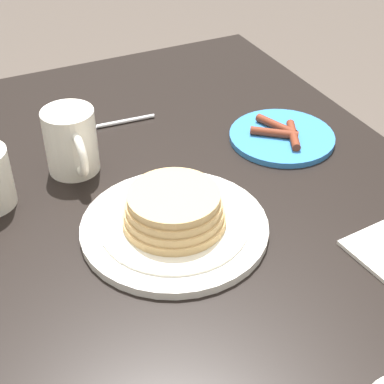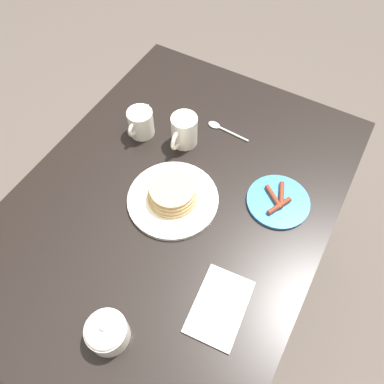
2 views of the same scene
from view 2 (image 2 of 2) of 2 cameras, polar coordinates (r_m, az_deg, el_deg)
The scene contains 9 objects.
ground_plane at distance 1.78m, azimuth -1.80°, elevation -14.60°, with size 8.00×8.00×0.00m, color #51473F.
dining_table at distance 1.19m, azimuth -2.62°, elevation -4.90°, with size 1.16×0.85×0.78m.
pancake_plate at distance 1.05m, azimuth -2.95°, elevation -0.52°, with size 0.26×0.26×0.06m.
side_plate_bacon at distance 1.08m, azimuth 12.98°, elevation -1.37°, with size 0.18×0.18×0.02m.
coffee_mug at distance 1.15m, azimuth -1.25°, elevation 9.31°, with size 0.12×0.08×0.10m.
creamer_pitcher at distance 1.20m, azimuth -7.79°, elevation 10.52°, with size 0.12×0.08×0.10m.
sugar_bowl at distance 0.91m, azimuth -12.87°, elevation -20.02°, with size 0.10×0.10×0.09m.
napkin at distance 0.94m, azimuth 4.22°, elevation -17.01°, with size 0.19×0.14×0.01m.
spoon at distance 1.23m, azimuth 4.46°, elevation 9.68°, with size 0.03×0.15×0.01m.
Camera 2 is at (0.46, 0.32, 1.69)m, focal length 35.00 mm.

